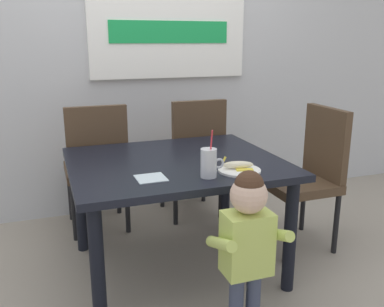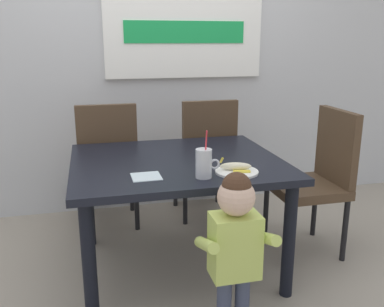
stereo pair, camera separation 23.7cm
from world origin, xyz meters
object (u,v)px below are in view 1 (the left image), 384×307
peeled_banana (238,165)px  paper_napkin (151,178)px  dining_chair_left (97,161)px  snack_plate (239,170)px  dining_chair_far (309,170)px  dining_table (175,175)px  dining_chair_right (194,152)px  milk_cup (209,165)px  toddler_standing (247,236)px

peeled_banana → paper_napkin: (-0.48, 0.03, -0.03)m
dining_chair_left → snack_plate: 1.23m
peeled_banana → dining_chair_left: bearing=121.7°
dining_chair_far → snack_plate: (-0.70, -0.34, 0.17)m
dining_table → peeled_banana: size_ratio=6.95×
dining_chair_right → milk_cup: bearing=73.9°
snack_plate → dining_table: bearing=128.2°
dining_table → snack_plate: snack_plate is taller
paper_napkin → peeled_banana: bearing=-3.9°
milk_cup → paper_napkin: 0.30m
dining_table → milk_cup: 0.40m
milk_cup → snack_plate: size_ratio=1.09×
dining_chair_right → snack_plate: (-0.12, -1.05, 0.17)m
dining_chair_right → peeled_banana: dining_chair_right is taller
toddler_standing → milk_cup: bearing=98.6°
snack_plate → paper_napkin: size_ratio=1.53×
toddler_standing → peeled_banana: toddler_standing is taller
dining_table → paper_napkin: 0.37m
peeled_banana → dining_chair_far: bearing=25.2°
dining_chair_right → dining_chair_far: (0.57, -0.71, 0.00)m
dining_table → milk_cup: bearing=-79.3°
dining_chair_far → snack_plate: dining_chair_far is taller
dining_chair_left → dining_chair_right: bearing=-179.1°
dining_chair_far → toddler_standing: size_ratio=1.15×
toddler_standing → paper_napkin: toddler_standing is taller
dining_chair_right → dining_chair_far: size_ratio=1.00×
paper_napkin → dining_chair_right: bearing=59.1°
toddler_standing → snack_plate: bearing=70.0°
dining_chair_far → milk_cup: 0.99m
toddler_standing → snack_plate: (0.14, 0.38, 0.19)m
dining_table → snack_plate: bearing=-51.8°
snack_plate → dining_chair_far: bearing=26.1°
toddler_standing → dining_chair_left: bearing=109.3°
dining_chair_right → snack_plate: 1.07m
milk_cup → peeled_banana: bearing=13.5°
dining_chair_far → toddler_standing: 1.10m
dining_chair_left → paper_napkin: dining_chair_left is taller
milk_cup → dining_chair_right: bearing=73.9°
milk_cup → dining_chair_left: bearing=112.5°
toddler_standing → milk_cup: milk_cup is taller
dining_chair_far → peeled_banana: size_ratio=5.47×
milk_cup → dining_table: bearing=100.7°
dining_chair_left → dining_chair_far: same height
dining_chair_left → snack_plate: size_ratio=4.17×
dining_table → peeled_banana: 0.43m
snack_plate → milk_cup: bearing=-170.5°
dining_table → milk_cup: size_ratio=4.85×
dining_chair_right → toddler_standing: bearing=79.7°
dining_chair_right → paper_napkin: 1.18m
dining_table → toddler_standing: size_ratio=1.46×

